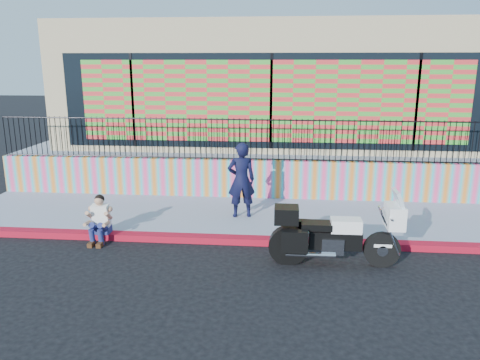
# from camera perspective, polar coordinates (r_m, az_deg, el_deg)

# --- Properties ---
(ground) EXTENTS (90.00, 90.00, 0.00)m
(ground) POSITION_cam_1_polar(r_m,az_deg,el_deg) (10.68, 2.93, -7.80)
(ground) COLOR black
(ground) RESTS_ON ground
(red_curb) EXTENTS (16.00, 0.30, 0.15)m
(red_curb) POSITION_cam_1_polar(r_m,az_deg,el_deg) (10.65, 2.94, -7.42)
(red_curb) COLOR #A30B1F
(red_curb) RESTS_ON ground
(sidewalk) EXTENTS (16.00, 3.00, 0.15)m
(sidewalk) POSITION_cam_1_polar(r_m,az_deg,el_deg) (12.20, 3.27, -4.57)
(sidewalk) COLOR #8E96AA
(sidewalk) RESTS_ON ground
(mural_wall) EXTENTS (16.00, 0.20, 1.10)m
(mural_wall) POSITION_cam_1_polar(r_m,az_deg,el_deg) (13.55, 3.55, 0.12)
(mural_wall) COLOR #FA4180
(mural_wall) RESTS_ON sidewalk
(metal_fence) EXTENTS (15.80, 0.04, 1.20)m
(metal_fence) POSITION_cam_1_polar(r_m,az_deg,el_deg) (13.32, 3.63, 4.92)
(metal_fence) COLOR black
(metal_fence) RESTS_ON mural_wall
(elevated_platform) EXTENTS (16.00, 10.00, 1.25)m
(elevated_platform) POSITION_cam_1_polar(r_m,az_deg,el_deg) (18.55, 4.06, 3.73)
(elevated_platform) COLOR #8E96AA
(elevated_platform) RESTS_ON ground
(storefront_building) EXTENTS (14.00, 8.06, 4.00)m
(storefront_building) POSITION_cam_1_polar(r_m,az_deg,el_deg) (18.04, 4.19, 11.82)
(storefront_building) COLOR tan
(storefront_building) RESTS_ON elevated_platform
(police_motorcycle) EXTENTS (2.58, 0.85, 1.60)m
(police_motorcycle) POSITION_cam_1_polar(r_m,az_deg,el_deg) (9.58, 11.26, -6.40)
(police_motorcycle) COLOR black
(police_motorcycle) RESTS_ON ground
(police_officer) EXTENTS (0.78, 0.60, 1.92)m
(police_officer) POSITION_cam_1_polar(r_m,az_deg,el_deg) (11.76, 0.16, 0.00)
(police_officer) COLOR black
(police_officer) RESTS_ON sidewalk
(seated_man) EXTENTS (0.54, 0.71, 1.06)m
(seated_man) POSITION_cam_1_polar(r_m,az_deg,el_deg) (11.09, -16.82, -5.09)
(seated_man) COLOR navy
(seated_man) RESTS_ON ground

